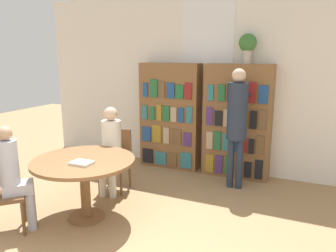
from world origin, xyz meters
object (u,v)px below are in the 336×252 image
at_px(librarian_standing, 237,117).
at_px(chair_left_side, 116,156).
at_px(flower_vase, 248,45).
at_px(bookshelf_left, 170,116).
at_px(bookshelf_right, 237,122).
at_px(seated_reader_right, 14,174).
at_px(seated_reader_left, 111,145).
at_px(reading_table, 84,169).

bearing_deg(librarian_standing, chair_left_side, -154.98).
bearing_deg(flower_vase, chair_left_side, -142.02).
relative_size(bookshelf_left, librarian_standing, 1.03).
bearing_deg(bookshelf_right, chair_left_side, -140.29).
relative_size(bookshelf_right, flower_vase, 4.04).
bearing_deg(seated_reader_right, seated_reader_left, 117.19).
distance_m(reading_table, librarian_standing, 2.27).
xyz_separation_m(bookshelf_left, reading_table, (-0.17, -2.19, -0.28)).
bearing_deg(chair_left_side, seated_reader_left, 90.00).
bearing_deg(seated_reader_left, bookshelf_left, -111.25).
xyz_separation_m(chair_left_side, seated_reader_left, (0.03, -0.18, 0.22)).
height_order(reading_table, chair_left_side, chair_left_side).
bearing_deg(bookshelf_right, seated_reader_left, -135.99).
bearing_deg(flower_vase, librarian_standing, -90.07).
xyz_separation_m(flower_vase, reading_table, (-1.45, -2.20, -1.49)).
bearing_deg(seated_reader_right, bookshelf_right, 99.87).
relative_size(reading_table, librarian_standing, 0.69).
relative_size(flower_vase, chair_left_side, 0.51).
relative_size(bookshelf_left, reading_table, 1.50).
bearing_deg(bookshelf_right, seated_reader_right, -124.55).
height_order(chair_left_side, librarian_standing, librarian_standing).
relative_size(reading_table, seated_reader_right, 1.00).
bearing_deg(seated_reader_left, librarian_standing, -159.19).
distance_m(bookshelf_left, chair_left_side, 1.36).
relative_size(bookshelf_left, seated_reader_right, 1.49).
xyz_separation_m(chair_left_side, librarian_standing, (1.61, 0.75, 0.59)).
bearing_deg(flower_vase, seated_reader_right, -125.93).
bearing_deg(chair_left_side, seated_reader_right, 66.20).
relative_size(seated_reader_left, seated_reader_right, 1.02).
bearing_deg(bookshelf_left, chair_left_side, -104.52).
xyz_separation_m(seated_reader_left, librarian_standing, (1.58, 0.93, 0.37)).
relative_size(bookshelf_left, seated_reader_left, 1.45).
bearing_deg(bookshelf_right, bookshelf_left, 179.99).
bearing_deg(chair_left_side, bookshelf_right, -149.88).
bearing_deg(librarian_standing, bookshelf_left, 158.71).
bearing_deg(bookshelf_left, seated_reader_left, -101.66).
xyz_separation_m(flower_vase, seated_reader_right, (-1.99, -2.74, -1.44)).
relative_size(flower_vase, seated_reader_right, 0.37).
height_order(bookshelf_right, flower_vase, flower_vase).
height_order(bookshelf_left, seated_reader_left, bookshelf_left).
height_order(seated_reader_right, librarian_standing, librarian_standing).
relative_size(chair_left_side, seated_reader_right, 0.73).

